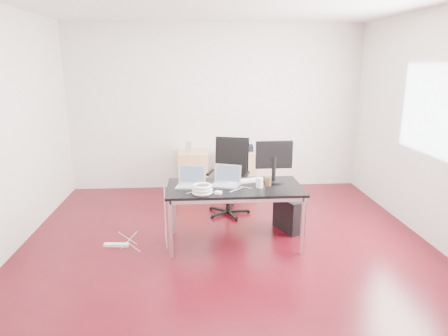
{
  "coord_description": "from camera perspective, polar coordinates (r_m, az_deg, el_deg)",
  "views": [
    {
      "loc": [
        -0.35,
        -4.37,
        2.15
      ],
      "look_at": [
        0.0,
        0.55,
        0.85
      ],
      "focal_mm": 32.0,
      "sensor_mm": 36.0,
      "label": 1
    }
  ],
  "objects": [
    {
      "name": "laptop_right",
      "position": [
        4.78,
        0.35,
        -1.82
      ],
      "size": [
        0.4,
        0.35,
        0.23
      ],
      "rotation": [
        0.0,
        0.0,
        -0.36
      ],
      "color": "silver",
      "rests_on": "desk"
    },
    {
      "name": "speaker",
      "position": [
        6.71,
        -5.01,
        3.02
      ],
      "size": [
        0.11,
        0.1,
        0.18
      ],
      "primitive_type": "cube",
      "rotation": [
        0.0,
        0.0,
        -0.26
      ],
      "color": "#9E9E9E",
      "rests_on": "filing_cabinet_left"
    },
    {
      "name": "office_chair",
      "position": [
        5.8,
        0.8,
        -0.69
      ],
      "size": [
        0.6,
        0.62,
        1.08
      ],
      "rotation": [
        0.0,
        0.0,
        -0.3
      ],
      "color": "black",
      "rests_on": "ground"
    },
    {
      "name": "filing_cabinet_right",
      "position": [
        6.88,
        2.27,
        -0.41
      ],
      "size": [
        0.5,
        0.5,
        0.7
      ],
      "primitive_type": "cube",
      "color": "tan",
      "rests_on": "ground"
    },
    {
      "name": "pc_tower",
      "position": [
        5.36,
        9.23,
        -6.54
      ],
      "size": [
        0.36,
        0.49,
        0.44
      ],
      "primitive_type": "cube",
      "rotation": [
        0.0,
        0.0,
        0.41
      ],
      "color": "black",
      "rests_on": "ground"
    },
    {
      "name": "laptop_left",
      "position": [
        4.76,
        -4.72,
        -1.95
      ],
      "size": [
        0.37,
        0.31,
        0.23
      ],
      "rotation": [
        0.0,
        0.0,
        -0.18
      ],
      "color": "silver",
      "rests_on": "desk"
    },
    {
      "name": "power_strip",
      "position": [
        5.09,
        -15.12,
        -10.56
      ],
      "size": [
        0.3,
        0.09,
        0.04
      ],
      "primitive_type": "cube",
      "rotation": [
        0.0,
        0.0,
        -0.09
      ],
      "color": "white",
      "rests_on": "ground"
    },
    {
      "name": "filing_cabinet_left",
      "position": [
        6.84,
        -4.39,
        -0.53
      ],
      "size": [
        0.5,
        0.5,
        0.7
      ],
      "primitive_type": "cube",
      "color": "tan",
      "rests_on": "ground"
    },
    {
      "name": "keyboard",
      "position": [
        4.93,
        2.95,
        -1.87
      ],
      "size": [
        0.46,
        0.26,
        0.02
      ],
      "primitive_type": "cube",
      "rotation": [
        0.0,
        0.0,
        0.29
      ],
      "color": "white",
      "rests_on": "desk"
    },
    {
      "name": "cable_coil",
      "position": [
        4.48,
        -3.12,
        -3.03
      ],
      "size": [
        0.24,
        0.24,
        0.11
      ],
      "rotation": [
        0.0,
        0.0,
        0.09
      ],
      "color": "white",
      "rests_on": "desk"
    },
    {
      "name": "monitor",
      "position": [
        4.91,
        7.15,
        1.26
      ],
      "size": [
        0.45,
        0.26,
        0.51
      ],
      "rotation": [
        0.0,
        0.0,
        0.02
      ],
      "color": "black",
      "rests_on": "desk"
    },
    {
      "name": "room_shell",
      "position": [
        4.45,
        0.98,
        5.1
      ],
      "size": [
        5.0,
        5.0,
        5.0
      ],
      "color": "#3E070F",
      "rests_on": "ground"
    },
    {
      "name": "cup_brown",
      "position": [
        4.79,
        6.29,
        -1.94
      ],
      "size": [
        0.08,
        0.08,
        0.1
      ],
      "primitive_type": "cylinder",
      "rotation": [
        0.0,
        0.0,
        -0.03
      ],
      "color": "brown",
      "rests_on": "desk"
    },
    {
      "name": "desk",
      "position": [
        4.77,
        1.51,
        -3.23
      ],
      "size": [
        1.6,
        0.8,
        0.73
      ],
      "color": "black",
      "rests_on": "ground"
    },
    {
      "name": "navy_garment",
      "position": [
        6.83,
        2.9,
        2.89
      ],
      "size": [
        0.31,
        0.26,
        0.09
      ],
      "primitive_type": "cube",
      "rotation": [
        0.0,
        0.0,
        -0.06
      ],
      "color": "black",
      "rests_on": "filing_cabinet_right"
    },
    {
      "name": "power_adapter",
      "position": [
        4.48,
        -0.84,
        -3.54
      ],
      "size": [
        0.09,
        0.09,
        0.03
      ],
      "primitive_type": "cube",
      "rotation": [
        0.0,
        0.0,
        -0.38
      ],
      "color": "white",
      "rests_on": "desk"
    },
    {
      "name": "wastebasket",
      "position": [
        6.59,
        1.3,
        -3.0
      ],
      "size": [
        0.26,
        0.26,
        0.28
      ],
      "primitive_type": "cylinder",
      "rotation": [
        0.0,
        0.0,
        -0.08
      ],
      "color": "black",
      "rests_on": "ground"
    },
    {
      "name": "cup_white",
      "position": [
        4.71,
        5.1,
        -2.09
      ],
      "size": [
        0.1,
        0.1,
        0.12
      ],
      "primitive_type": "cylinder",
      "rotation": [
        0.0,
        0.0,
        -0.4
      ],
      "color": "white",
      "rests_on": "desk"
    }
  ]
}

